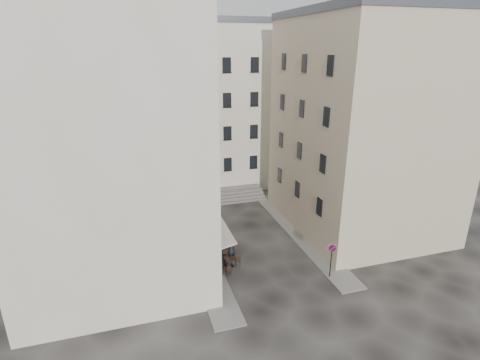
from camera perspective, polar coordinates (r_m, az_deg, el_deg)
name	(u,v)px	position (r m, az deg, el deg)	size (l,w,h in m)	color
ground	(262,258)	(30.24, 3.38, -11.71)	(90.00, 90.00, 0.00)	black
sidewalk_left	(196,241)	(32.55, -6.65, -9.26)	(2.00, 22.00, 0.12)	slate
sidewalk_right	(298,232)	(34.19, 8.80, -7.87)	(2.00, 18.00, 0.12)	slate
building_left	(108,129)	(27.74, -19.47, 7.29)	(12.20, 16.20, 20.60)	beige
building_right	(364,125)	(34.55, 18.36, 7.95)	(12.20, 14.20, 18.60)	#C7B394
building_back	(199,106)	(44.41, -6.23, 11.19)	(18.20, 10.20, 18.60)	beige
cafe_storefront	(205,238)	(29.12, -5.33, -8.82)	(1.74, 7.30, 3.50)	#480A11
stone_steps	(223,196)	(40.85, -2.67, -2.44)	(9.00, 3.15, 0.80)	#5A5855
bollard_near	(225,265)	(28.31, -2.23, -12.81)	(0.12, 0.12, 0.98)	black
bollard_mid	(215,243)	(31.25, -3.89, -9.50)	(0.12, 0.12, 0.98)	black
bollard_far	(206,224)	(34.28, -5.23, -6.76)	(0.12, 0.12, 0.98)	black
no_parking_sign	(332,254)	(27.59, 13.79, -10.92)	(0.60, 0.23, 2.74)	black
bistro_table_a	(223,271)	(27.84, -2.64, -13.68)	(1.19, 0.56, 0.83)	black
bistro_table_b	(232,261)	(28.85, -1.26, -12.28)	(1.27, 0.60, 0.89)	black
bistro_table_c	(219,254)	(29.69, -3.29, -11.24)	(1.36, 0.64, 0.95)	black
bistro_table_d	(223,243)	(31.32, -2.61, -9.59)	(1.20, 0.56, 0.85)	black
bistro_table_e	(214,233)	(33.00, -4.05, -8.06)	(1.13, 0.53, 0.80)	black
pedestrian	(231,250)	(29.58, -1.36, -10.58)	(0.60, 0.40, 1.66)	black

